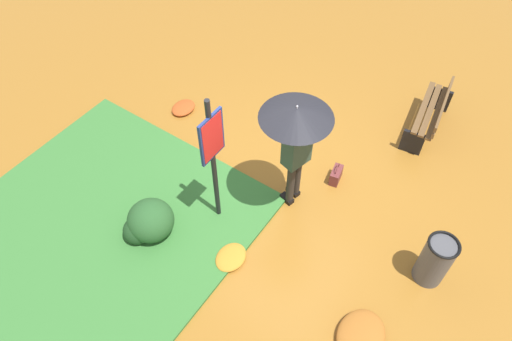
% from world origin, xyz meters
% --- Properties ---
extents(ground_plane, '(18.00, 18.00, 0.00)m').
position_xyz_m(ground_plane, '(0.00, 0.00, 0.00)').
color(ground_plane, '#9E6623').
extents(grass_verge, '(4.80, 4.00, 0.05)m').
position_xyz_m(grass_verge, '(2.45, -1.94, 0.03)').
color(grass_verge, '#387533').
rests_on(grass_verge, ground_plane).
extents(person_with_umbrella, '(0.96, 0.96, 2.04)m').
position_xyz_m(person_with_umbrella, '(0.06, 0.12, 1.55)').
color(person_with_umbrella, '#2D2823').
rests_on(person_with_umbrella, ground_plane).
extents(info_sign_post, '(0.44, 0.07, 2.30)m').
position_xyz_m(info_sign_post, '(0.88, -0.63, 1.44)').
color(info_sign_post, black).
rests_on(info_sign_post, ground_plane).
extents(handbag, '(0.32, 0.19, 0.37)m').
position_xyz_m(handbag, '(-0.71, 0.49, 0.13)').
color(handbag, brown).
rests_on(handbag, ground_plane).
extents(park_bench, '(1.40, 0.57, 0.75)m').
position_xyz_m(park_bench, '(-2.60, 1.26, 0.40)').
color(park_bench, black).
rests_on(park_bench, ground_plane).
extents(trash_bin, '(0.42, 0.42, 0.83)m').
position_xyz_m(trash_bin, '(0.07, 2.33, 0.42)').
color(trash_bin, '#4C4C51').
rests_on(trash_bin, ground_plane).
extents(shrub_cluster, '(0.74, 0.67, 0.60)m').
position_xyz_m(shrub_cluster, '(1.71, -1.26, 0.28)').
color(shrub_cluster, '#285628').
rests_on(shrub_cluster, ground_plane).
extents(leaf_pile_near_person, '(0.49, 0.39, 0.11)m').
position_xyz_m(leaf_pile_near_person, '(1.40, -0.04, 0.05)').
color(leaf_pile_near_person, '#C68428').
rests_on(leaf_pile_near_person, ground_plane).
extents(leaf_pile_by_bench, '(0.47, 0.38, 0.10)m').
position_xyz_m(leaf_pile_by_bench, '(-0.58, -2.58, 0.05)').
color(leaf_pile_by_bench, '#B74C1E').
rests_on(leaf_pile_by_bench, ground_plane).
extents(leaf_pile_far_path, '(0.72, 0.58, 0.16)m').
position_xyz_m(leaf_pile_far_path, '(1.37, 1.97, 0.08)').
color(leaf_pile_far_path, '#A86023').
rests_on(leaf_pile_far_path, ground_plane).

